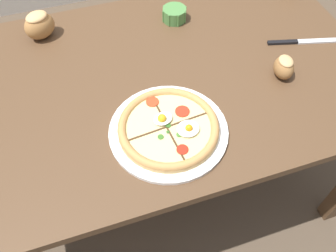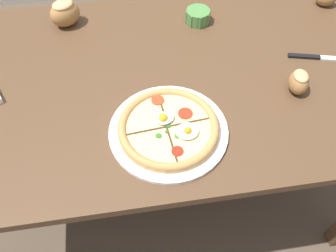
{
  "view_description": "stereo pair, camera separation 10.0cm",
  "coord_description": "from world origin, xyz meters",
  "px_view_note": "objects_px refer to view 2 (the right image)",
  "views": [
    {
      "loc": [
        -0.19,
        -0.8,
        1.57
      ],
      "look_at": [
        -0.0,
        -0.23,
        0.76
      ],
      "focal_mm": 38.0,
      "sensor_mm": 36.0,
      "label": 1
    },
    {
      "loc": [
        -0.09,
        -0.82,
        1.57
      ],
      "look_at": [
        -0.0,
        -0.23,
        0.76
      ],
      "focal_mm": 38.0,
      "sensor_mm": 36.0,
      "label": 2
    }
  ],
  "objects_px": {
    "dining_table": "(158,94)",
    "bread_piece_near": "(65,13)",
    "ramekin_bowl": "(198,16)",
    "knife_main": "(325,58)",
    "bread_piece_mid": "(299,82)",
    "pizza": "(168,128)"
  },
  "relations": [
    {
      "from": "bread_piece_near",
      "to": "dining_table",
      "type": "bearing_deg",
      "value": -47.19
    },
    {
      "from": "dining_table",
      "to": "bread_piece_mid",
      "type": "xyz_separation_m",
      "value": [
        0.42,
        -0.13,
        0.13
      ]
    },
    {
      "from": "dining_table",
      "to": "pizza",
      "type": "bearing_deg",
      "value": -90.2
    },
    {
      "from": "dining_table",
      "to": "bread_piece_mid",
      "type": "bearing_deg",
      "value": -16.6
    },
    {
      "from": "ramekin_bowl",
      "to": "knife_main",
      "type": "relative_size",
      "value": 0.37
    },
    {
      "from": "dining_table",
      "to": "ramekin_bowl",
      "type": "xyz_separation_m",
      "value": [
        0.19,
        0.26,
        0.11
      ]
    },
    {
      "from": "pizza",
      "to": "bread_piece_near",
      "type": "distance_m",
      "value": 0.62
    },
    {
      "from": "bread_piece_near",
      "to": "knife_main",
      "type": "relative_size",
      "value": 0.53
    },
    {
      "from": "pizza",
      "to": "bread_piece_mid",
      "type": "distance_m",
      "value": 0.44
    },
    {
      "from": "ramekin_bowl",
      "to": "bread_piece_mid",
      "type": "height_order",
      "value": "bread_piece_mid"
    },
    {
      "from": "ramekin_bowl",
      "to": "dining_table",
      "type": "bearing_deg",
      "value": -125.34
    },
    {
      "from": "bread_piece_near",
      "to": "pizza",
      "type": "bearing_deg",
      "value": -61.67
    },
    {
      "from": "dining_table",
      "to": "bread_piece_near",
      "type": "height_order",
      "value": "bread_piece_near"
    },
    {
      "from": "pizza",
      "to": "ramekin_bowl",
      "type": "bearing_deg",
      "value": 69.11
    },
    {
      "from": "pizza",
      "to": "bread_piece_near",
      "type": "xyz_separation_m",
      "value": [
        -0.29,
        0.55,
        0.03
      ]
    },
    {
      "from": "dining_table",
      "to": "knife_main",
      "type": "xyz_separation_m",
      "value": [
        0.58,
        -0.0,
        0.09
      ]
    },
    {
      "from": "ramekin_bowl",
      "to": "bread_piece_near",
      "type": "relative_size",
      "value": 0.71
    },
    {
      "from": "bread_piece_mid",
      "to": "knife_main",
      "type": "xyz_separation_m",
      "value": [
        0.15,
        0.12,
        -0.03
      ]
    },
    {
      "from": "ramekin_bowl",
      "to": "knife_main",
      "type": "height_order",
      "value": "ramekin_bowl"
    },
    {
      "from": "ramekin_bowl",
      "to": "bread_piece_near",
      "type": "xyz_separation_m",
      "value": [
        -0.48,
        0.06,
        0.03
      ]
    },
    {
      "from": "bread_piece_mid",
      "to": "knife_main",
      "type": "relative_size",
      "value": 0.37
    },
    {
      "from": "bread_piece_near",
      "to": "bread_piece_mid",
      "type": "bearing_deg",
      "value": -31.78
    }
  ]
}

